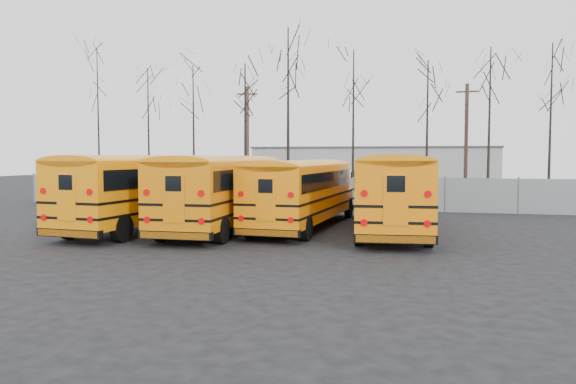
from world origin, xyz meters
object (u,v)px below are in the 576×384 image
(utility_pole_right, at_px, (466,142))
(bus_b, at_px, (224,186))
(bus_d, at_px, (390,186))
(utility_pole_left, at_px, (247,141))
(bus_c, at_px, (302,188))
(bus_a, at_px, (150,185))

(utility_pole_right, bearing_deg, bus_b, -117.41)
(bus_d, xyz_separation_m, utility_pole_left, (-11.88, 16.48, 2.38))
(utility_pole_left, bearing_deg, bus_c, -77.23)
(bus_a, distance_m, utility_pole_right, 23.09)
(bus_a, distance_m, bus_c, 6.84)
(bus_b, height_order, bus_c, bus_b)
(bus_d, distance_m, utility_pole_left, 20.46)
(utility_pole_left, bearing_deg, bus_d, -67.63)
(bus_b, bearing_deg, utility_pole_right, 55.72)
(bus_d, height_order, utility_pole_left, utility_pole_left)
(bus_c, relative_size, utility_pole_left, 1.34)
(bus_b, distance_m, utility_pole_left, 18.31)
(bus_d, xyz_separation_m, utility_pole_right, (4.04, 16.29, 2.23))
(bus_c, relative_size, utility_pole_right, 1.38)
(bus_b, xyz_separation_m, bus_d, (7.18, 1.04, 0.03))
(bus_a, distance_m, bus_b, 3.38)
(bus_b, bearing_deg, bus_d, 6.91)
(bus_a, height_order, utility_pole_left, utility_pole_left)
(bus_b, relative_size, bus_d, 0.97)
(bus_c, distance_m, utility_pole_left, 18.19)
(utility_pole_right, bearing_deg, bus_a, -123.86)
(bus_d, bearing_deg, utility_pole_left, 120.01)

